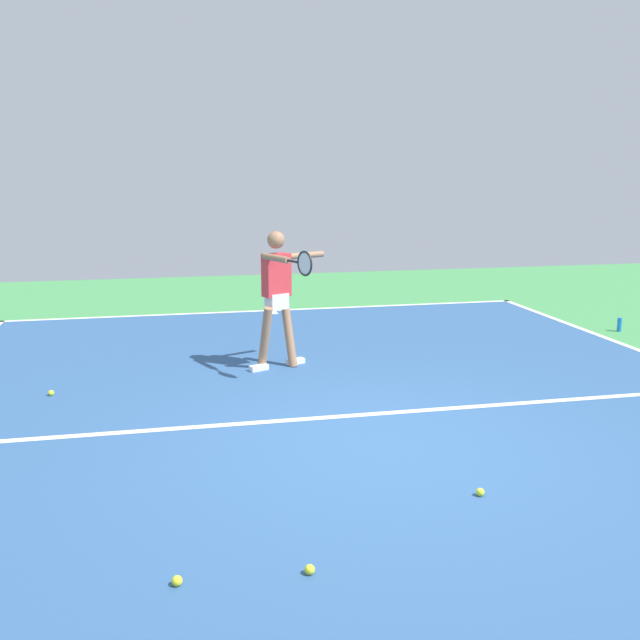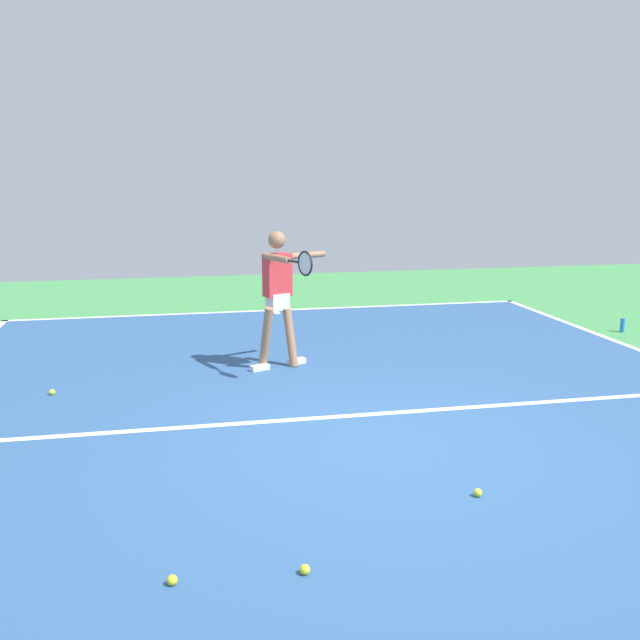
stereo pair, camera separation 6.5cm
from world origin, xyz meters
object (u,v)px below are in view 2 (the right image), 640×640
Objects in this scene: tennis_player at (279,290)px; tennis_ball_by_baseline at (478,493)px; tennis_ball_near_service_line at (52,392)px; water_bottle at (622,325)px; tennis_ball_by_sideline at (172,580)px; tennis_ball_centre_court at (305,570)px.

tennis_player reaches higher than tennis_ball_by_baseline.
tennis_ball_near_service_line is (2.70, 0.62, -0.98)m from tennis_player.
tennis_ball_by_sideline is at bearing 39.35° from water_bottle.
tennis_ball_by_sideline and tennis_ball_near_service_line have the same top height.
tennis_ball_by_sideline and tennis_ball_centre_court have the same top height.
tennis_player reaches higher than tennis_ball_near_service_line.
tennis_player is at bearing -167.10° from tennis_ball_near_service_line.
tennis_ball_centre_court is at bearing 60.38° from tennis_player.
tennis_ball_by_sideline is 1.00× the size of tennis_ball_centre_court.
tennis_ball_by_sideline is 0.30× the size of water_bottle.
water_bottle reaches higher than tennis_ball_by_sideline.
tennis_ball_by_sideline is (1.38, 4.74, -0.98)m from tennis_player.
tennis_ball_by_baseline is (-0.94, 4.00, -0.98)m from tennis_player.
tennis_ball_by_baseline is 1.00× the size of tennis_ball_near_service_line.
water_bottle reaches higher than tennis_ball_by_baseline.
tennis_ball_centre_court is at bearing 176.61° from tennis_ball_by_sideline.
tennis_ball_centre_court is at bearing 117.03° from tennis_ball_near_service_line.
tennis_ball_by_baseline and tennis_ball_centre_court have the same top height.
tennis_player is 2.94m from tennis_ball_near_service_line.
tennis_ball_centre_court is at bearing 43.10° from water_bottle.
water_bottle reaches higher than tennis_ball_near_service_line.
tennis_ball_near_service_line is 8.44m from water_bottle.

